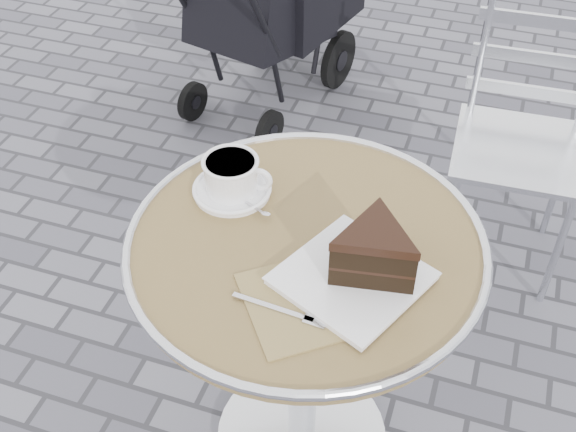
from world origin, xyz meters
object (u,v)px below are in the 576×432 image
(cafe_table, at_px, (305,297))
(baby_stroller, at_px, (274,5))
(bistro_chair, at_px, (527,109))
(cake_plate_set, at_px, (367,259))
(cappuccino_set, at_px, (232,179))

(cafe_table, bearing_deg, baby_stroller, 111.89)
(bistro_chair, xyz_separation_m, baby_stroller, (-1.00, 0.59, -0.10))
(cake_plate_set, bearing_deg, bistro_chair, 100.10)
(cake_plate_set, bearing_deg, baby_stroller, 139.44)
(cappuccino_set, relative_size, baby_stroller, 0.19)
(cafe_table, xyz_separation_m, baby_stroller, (-0.62, 1.53, -0.15))
(cafe_table, xyz_separation_m, cappuccino_set, (-0.19, 0.09, 0.20))
(cafe_table, relative_size, cake_plate_set, 1.99)
(cake_plate_set, relative_size, baby_stroller, 0.39)
(cafe_table, height_order, cake_plate_set, cake_plate_set)
(cappuccino_set, distance_m, cake_plate_set, 0.36)
(cafe_table, height_order, cappuccino_set, cappuccino_set)
(cake_plate_set, relative_size, bistro_chair, 0.44)
(bistro_chair, distance_m, baby_stroller, 1.17)
(cafe_table, bearing_deg, cappuccino_set, 154.14)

